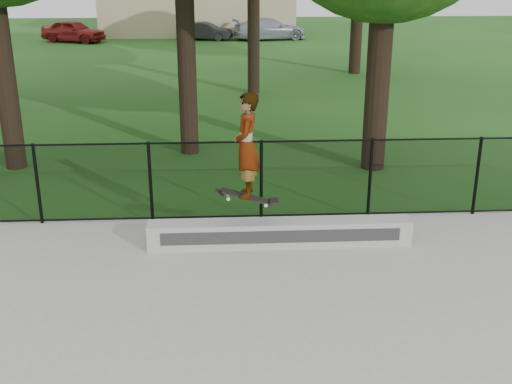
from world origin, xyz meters
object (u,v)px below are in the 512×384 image
(grind_ledge, at_px, (280,233))
(car_b, at_px, (206,31))
(skater_airborne, at_px, (247,147))
(car_a, at_px, (73,31))
(car_c, at_px, (270,29))

(grind_ledge, xyz_separation_m, car_b, (-1.75, 29.43, 0.24))
(skater_airborne, bearing_deg, grind_ledge, 13.13)
(car_a, bearing_deg, grind_ledge, -140.37)
(car_c, xyz_separation_m, skater_airborne, (-2.65, -29.55, 1.18))
(grind_ledge, distance_m, skater_airborne, 1.64)
(car_a, bearing_deg, skater_airborne, -141.45)
(car_a, height_order, car_c, car_a)
(car_a, bearing_deg, car_b, -64.14)
(car_a, relative_size, car_b, 1.30)
(grind_ledge, bearing_deg, skater_airborne, -166.87)
(skater_airborne, bearing_deg, car_b, 92.32)
(grind_ledge, xyz_separation_m, car_c, (2.09, 29.42, 0.35))
(car_a, bearing_deg, car_c, -65.63)
(car_a, height_order, skater_airborne, skater_airborne)
(grind_ledge, height_order, skater_airborne, skater_airborne)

